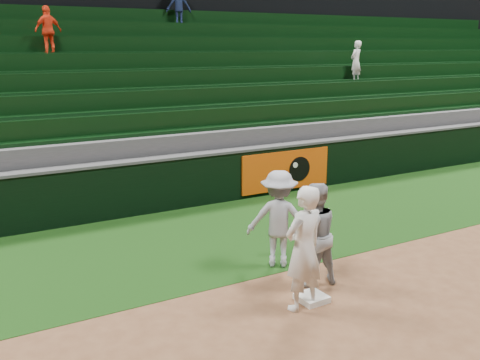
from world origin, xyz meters
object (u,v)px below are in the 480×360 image
at_px(first_base, 312,298).
at_px(base_coach, 279,219).
at_px(first_baseman, 304,249).
at_px(baserunner, 314,235).

xyz_separation_m(first_base, base_coach, (0.29, 1.37, 0.80)).
xyz_separation_m(first_base, first_baseman, (-0.26, -0.11, 0.87)).
relative_size(first_base, base_coach, 0.24).
relative_size(first_base, first_baseman, 0.22).
distance_m(first_baseman, baserunner, 0.85).
bearing_deg(first_baseman, baserunner, -146.86).
bearing_deg(first_baseman, first_base, -167.85).
height_order(first_baseman, base_coach, first_baseman).
bearing_deg(baserunner, first_baseman, 48.02).
bearing_deg(base_coach, first_base, 110.92).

